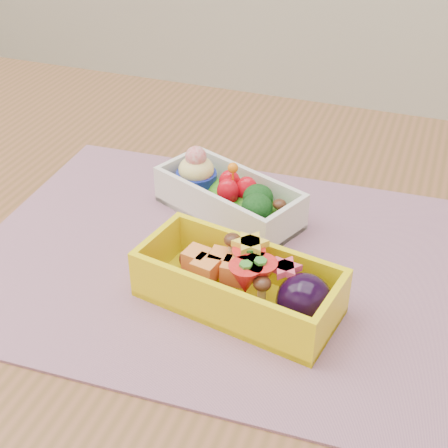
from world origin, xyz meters
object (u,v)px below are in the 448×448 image
(table, at_px, (229,335))
(bento_yellow, at_px, (242,283))
(bento_white, at_px, (228,197))
(placemat, at_px, (215,259))

(table, relative_size, bento_yellow, 6.57)
(bento_white, height_order, bento_yellow, bento_white)
(placemat, xyz_separation_m, bento_yellow, (0.05, -0.06, 0.03))
(table, distance_m, bento_white, 0.14)
(table, height_order, placemat, placemat)
(bento_white, bearing_deg, placemat, -56.93)
(placemat, bearing_deg, bento_white, 100.59)
(placemat, distance_m, bento_yellow, 0.08)
(bento_white, relative_size, bento_yellow, 0.92)
(table, xyz_separation_m, bento_yellow, (0.03, -0.06, 0.13))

